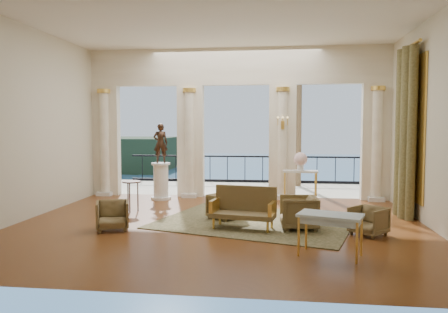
# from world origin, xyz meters

# --- Properties ---
(floor) EXTENTS (9.00, 9.00, 0.00)m
(floor) POSITION_xyz_m (0.00, 0.00, 0.00)
(floor) COLOR #452211
(floor) RESTS_ON ground
(room_walls) EXTENTS (9.00, 9.00, 9.00)m
(room_walls) POSITION_xyz_m (0.00, -1.12, 2.88)
(room_walls) COLOR beige
(room_walls) RESTS_ON ground
(arcade) EXTENTS (9.00, 0.56, 4.50)m
(arcade) POSITION_xyz_m (-0.00, 3.82, 2.58)
(arcade) COLOR beige
(arcade) RESTS_ON ground
(terrace) EXTENTS (10.00, 3.60, 0.10)m
(terrace) POSITION_xyz_m (0.00, 5.80, -0.05)
(terrace) COLOR beige
(terrace) RESTS_ON ground
(balustrade) EXTENTS (9.00, 0.06, 1.03)m
(balustrade) POSITION_xyz_m (0.00, 7.40, 0.41)
(balustrade) COLOR black
(balustrade) RESTS_ON terrace
(palm_tree) EXTENTS (2.00, 2.00, 4.50)m
(palm_tree) POSITION_xyz_m (2.00, 6.60, 4.09)
(palm_tree) COLOR #4C3823
(palm_tree) RESTS_ON terrace
(headland) EXTENTS (22.00, 18.00, 6.00)m
(headland) POSITION_xyz_m (-30.00, 70.00, -3.00)
(headland) COLOR black
(headland) RESTS_ON sea
(sea) EXTENTS (160.00, 160.00, 0.00)m
(sea) POSITION_xyz_m (0.00, 60.00, -6.00)
(sea) COLOR #225A80
(sea) RESTS_ON ground
(curtain) EXTENTS (0.33, 1.40, 4.09)m
(curtain) POSITION_xyz_m (4.28, 1.50, 2.02)
(curtain) COLOR #4C4523
(curtain) RESTS_ON ground
(window_frame) EXTENTS (0.04, 1.60, 3.40)m
(window_frame) POSITION_xyz_m (4.47, 1.50, 2.10)
(window_frame) COLOR #E9B74C
(window_frame) RESTS_ON room_walls
(wall_sconce) EXTENTS (0.30, 0.11, 0.33)m
(wall_sconce) POSITION_xyz_m (1.40, 3.51, 2.23)
(wall_sconce) COLOR #E9B74C
(wall_sconce) RESTS_ON arcade
(rug) EXTENTS (4.93, 4.29, 0.02)m
(rug) POSITION_xyz_m (0.79, 0.45, 0.01)
(rug) COLOR #292D17
(rug) RESTS_ON ground
(armchair_a) EXTENTS (0.83, 0.80, 0.67)m
(armchair_a) POSITION_xyz_m (-2.15, -0.68, 0.33)
(armchair_a) COLOR #493A23
(armchair_a) RESTS_ON ground
(armchair_b) EXTENTS (0.84, 0.83, 0.63)m
(armchair_b) POSITION_xyz_m (3.08, -0.48, 0.31)
(armchair_b) COLOR #493A23
(armchair_b) RESTS_ON ground
(armchair_c) EXTENTS (0.76, 0.80, 0.77)m
(armchair_c) POSITION_xyz_m (1.73, -0.13, 0.39)
(armchair_c) COLOR #493A23
(armchair_c) RESTS_ON ground
(armchair_d) EXTENTS (0.88, 0.87, 0.66)m
(armchair_d) POSITION_xyz_m (0.06, 0.65, 0.33)
(armchair_d) COLOR #493A23
(armchair_d) RESTS_ON ground
(settee) EXTENTS (1.42, 0.80, 0.89)m
(settee) POSITION_xyz_m (0.57, -0.20, 0.44)
(settee) COLOR #493A23
(settee) RESTS_ON ground
(game_table) EXTENTS (1.16, 0.87, 0.71)m
(game_table) POSITION_xyz_m (2.16, -2.00, 0.64)
(game_table) COLOR #A9CEDB
(game_table) RESTS_ON ground
(pedestal) EXTENTS (0.59, 0.59, 1.09)m
(pedestal) POSITION_xyz_m (-2.16, 3.14, 0.52)
(pedestal) COLOR silver
(pedestal) RESTS_ON ground
(statue) EXTENTS (0.47, 0.35, 1.15)m
(statue) POSITION_xyz_m (-2.16, 3.14, 1.67)
(statue) COLOR #322016
(statue) RESTS_ON pedestal
(console_table) EXTENTS (0.98, 0.41, 0.92)m
(console_table) POSITION_xyz_m (1.90, 3.05, 0.77)
(console_table) COLOR silver
(console_table) RESTS_ON ground
(urn) EXTENTS (0.39, 0.39, 0.51)m
(urn) POSITION_xyz_m (1.90, 3.05, 1.22)
(urn) COLOR white
(urn) RESTS_ON console_table
(side_table) EXTENTS (0.48, 0.48, 0.78)m
(side_table) POSITION_xyz_m (-2.40, 1.26, 0.67)
(side_table) COLOR black
(side_table) RESTS_ON ground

